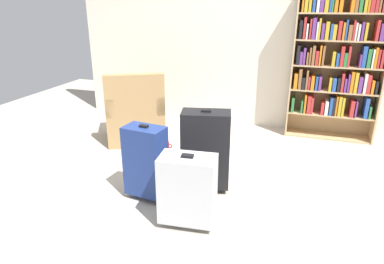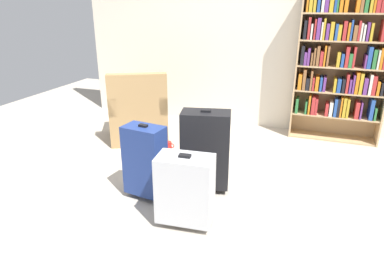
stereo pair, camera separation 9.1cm
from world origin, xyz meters
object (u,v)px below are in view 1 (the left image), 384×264
(mug, at_px, (166,146))
(armchair, at_px, (136,116))
(suitcase_black, at_px, (206,149))
(suitcase_silver, at_px, (188,189))
(suitcase_navy_blue, at_px, (146,161))
(bookshelf, at_px, (337,59))

(mug, bearing_deg, armchair, 157.14)
(suitcase_black, bearing_deg, armchair, 141.18)
(suitcase_silver, distance_m, suitcase_navy_blue, 0.55)
(bookshelf, xyz_separation_m, suitcase_black, (-1.16, -1.81, -0.62))
(mug, bearing_deg, suitcase_black, -47.05)
(mug, xyz_separation_m, suitcase_black, (0.70, -0.75, 0.36))
(suitcase_black, bearing_deg, mug, 132.95)
(bookshelf, height_order, armchair, bookshelf)
(armchair, relative_size, suitcase_silver, 1.56)
(suitcase_silver, bearing_deg, bookshelf, 64.62)
(bookshelf, bearing_deg, armchair, -160.07)
(bookshelf, bearing_deg, suitcase_navy_blue, -127.23)
(bookshelf, distance_m, suitcase_silver, 2.75)
(bookshelf, relative_size, mug, 15.44)
(armchair, height_order, suitcase_black, armchair)
(suitcase_navy_blue, xyz_separation_m, suitcase_black, (0.46, 0.32, 0.04))
(suitcase_silver, height_order, suitcase_navy_blue, suitcase_navy_blue)
(armchair, bearing_deg, bookshelf, 19.93)
(bookshelf, height_order, suitcase_navy_blue, bookshelf)
(bookshelf, height_order, suitcase_silver, bookshelf)
(armchair, relative_size, suitcase_black, 1.20)
(mug, distance_m, suitcase_silver, 1.55)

